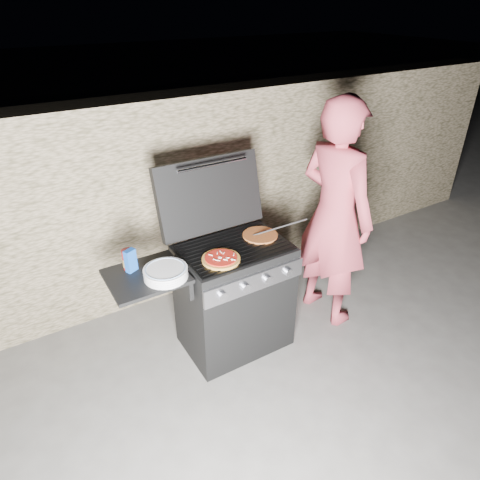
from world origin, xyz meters
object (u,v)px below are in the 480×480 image
sauce_jar (129,259)px  person (335,215)px  gas_grill (206,307)px  pizza_topped (221,258)px

sauce_jar → person: bearing=-6.8°
gas_grill → pizza_topped: size_ratio=5.06×
sauce_jar → person: person is taller
sauce_jar → gas_grill: bearing=-15.5°
gas_grill → sauce_jar: size_ratio=9.74×
person → sauce_jar: bearing=76.2°
pizza_topped → sauce_jar: 0.61m
pizza_topped → person: size_ratio=0.14×
person → gas_grill: bearing=79.9°
sauce_jar → pizza_topped: bearing=-23.8°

